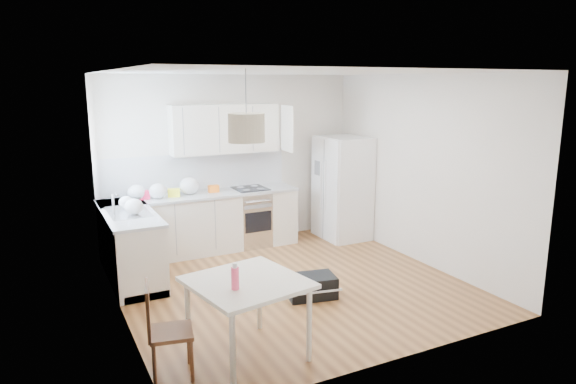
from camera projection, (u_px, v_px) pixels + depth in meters
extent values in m
plane|color=brown|center=(291.00, 284.00, 6.69)|extent=(4.20, 4.20, 0.00)
plane|color=white|center=(291.00, 72.00, 6.12)|extent=(4.20, 4.20, 0.00)
plane|color=white|center=(231.00, 160.00, 8.24)|extent=(4.20, 0.00, 4.20)
plane|color=white|center=(116.00, 200.00, 5.48)|extent=(0.00, 4.20, 4.20)
plane|color=white|center=(421.00, 170.00, 7.33)|extent=(0.00, 4.20, 4.20)
cube|color=#BFE0F9|center=(100.00, 150.00, 6.40)|extent=(0.02, 1.00, 1.00)
cube|color=white|center=(203.00, 224.00, 7.90)|extent=(3.00, 0.60, 0.88)
cube|color=white|center=(130.00, 246.00, 6.85)|extent=(0.60, 1.80, 0.88)
cube|color=#A8AAAC|center=(202.00, 195.00, 7.81)|extent=(3.02, 0.64, 0.04)
cube|color=#A8AAAC|center=(128.00, 213.00, 6.75)|extent=(0.64, 1.82, 0.04)
cube|color=white|center=(195.00, 172.00, 8.00)|extent=(3.00, 0.01, 0.58)
cube|color=white|center=(103.00, 192.00, 6.56)|extent=(0.01, 1.80, 0.58)
cube|color=white|center=(225.00, 129.00, 7.92)|extent=(1.70, 0.32, 0.75)
cube|color=beige|center=(247.00, 282.00, 4.77)|extent=(1.14, 1.14, 0.04)
cylinder|color=white|center=(233.00, 353.00, 4.29)|extent=(0.05, 0.05, 0.74)
cylinder|color=white|center=(309.00, 325.00, 4.78)|extent=(0.05, 0.05, 0.74)
cylinder|color=white|center=(188.00, 317.00, 4.93)|extent=(0.05, 0.05, 0.74)
cylinder|color=white|center=(259.00, 296.00, 5.42)|extent=(0.05, 0.05, 0.74)
cylinder|color=#F34368|center=(235.00, 276.00, 4.54)|extent=(0.08, 0.08, 0.25)
cube|color=black|center=(311.00, 286.00, 6.28)|extent=(0.64, 0.49, 0.27)
cylinder|color=beige|center=(246.00, 128.00, 4.61)|extent=(0.37, 0.37, 0.26)
ellipsoid|color=white|center=(136.00, 192.00, 7.36)|extent=(0.25, 0.21, 0.22)
ellipsoid|color=white|center=(158.00, 191.00, 7.44)|extent=(0.25, 0.21, 0.23)
ellipsoid|color=white|center=(189.00, 186.00, 7.73)|extent=(0.29, 0.25, 0.26)
ellipsoid|color=white|center=(126.00, 202.00, 6.87)|extent=(0.19, 0.16, 0.17)
ellipsoid|color=white|center=(134.00, 207.00, 6.55)|extent=(0.23, 0.20, 0.21)
cube|color=orange|center=(214.00, 189.00, 7.89)|extent=(0.16, 0.11, 0.11)
cube|color=#FFF728|center=(174.00, 193.00, 7.58)|extent=(0.20, 0.16, 0.12)
cube|color=red|center=(143.00, 195.00, 7.42)|extent=(0.19, 0.13, 0.12)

